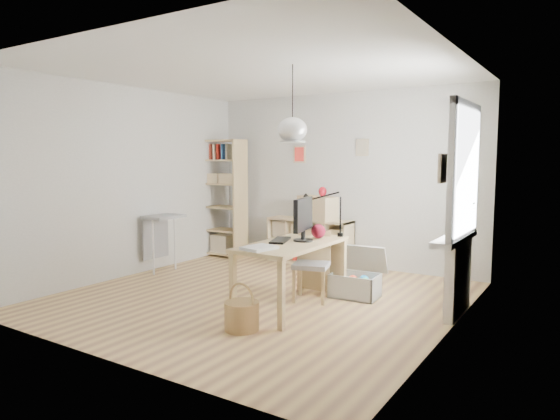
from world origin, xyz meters
The scene contains 20 objects.
ground centered at (0.00, 0.00, 0.00)m, with size 4.50×4.50×0.00m, color tan.
room_shell centered at (0.55, -0.15, 2.00)m, with size 4.50×4.50×4.50m.
window_unit centered at (2.23, 0.60, 1.55)m, with size 0.07×1.16×1.46m.
radiator centered at (2.19, 0.60, 0.40)m, with size 0.10×0.80×0.80m, color white.
windowsill centered at (2.14, 0.60, 0.83)m, with size 0.22×1.20×0.06m, color silver.
desk centered at (0.55, -0.15, 0.66)m, with size 0.70×1.50×0.75m.
cube_shelf centered at (-0.47, 2.08, 0.30)m, with size 1.40×0.38×0.72m.
tall_bookshelf centered at (-2.04, 1.80, 1.09)m, with size 0.80×0.38×2.00m.
side_table centered at (-2.04, 0.35, 0.67)m, with size 0.40×0.55×0.85m.
chair centered at (0.57, 0.28, 0.47)m, with size 0.50×0.50×0.82m.
wicker_basket centered at (0.51, -1.05, 0.15)m, with size 0.35×0.34×0.48m.
storage_chest centered at (0.98, 0.68, 0.19)m, with size 0.60×0.67×0.60m.
monitor centered at (0.61, -0.01, 1.03)m, with size 0.23×0.56×0.49m.
keyboard centered at (0.39, -0.16, 0.76)m, with size 0.16×0.44×0.02m, color black.
task_lamp centered at (0.59, 0.46, 1.10)m, with size 0.48×0.18×0.51m.
yarn_ball centered at (0.66, 0.26, 0.83)m, with size 0.17×0.17×0.17m, color #4D0A1B.
paper_tray centered at (0.49, -0.70, 0.77)m, with size 0.26×0.33×0.03m, color silver.
drawer_chest centered at (-0.31, 2.04, 0.91)m, with size 0.65×0.30×0.37m, color beige.
red_vase centered at (-0.22, 2.04, 1.17)m, with size 0.13×0.13×0.15m, color maroon.
potted_plant centered at (2.12, 0.95, 1.03)m, with size 0.31×0.27×0.35m, color #276526.
Camera 1 is at (3.41, -4.87, 1.70)m, focal length 32.00 mm.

